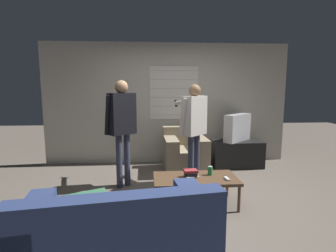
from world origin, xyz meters
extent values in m
plane|color=#665B51|center=(0.00, 0.00, 0.00)|extent=(16.00, 16.00, 0.00)
cube|color=#BCB7A8|center=(0.00, 2.03, 1.27)|extent=(5.20, 0.06, 2.55)
cube|color=silver|center=(0.14, 1.99, 1.51)|extent=(1.04, 0.02, 1.12)
cube|color=#A4A099|center=(0.14, 1.98, 1.04)|extent=(1.02, 0.00, 0.01)
cube|color=#A4A099|center=(0.14, 1.98, 1.23)|extent=(1.02, 0.00, 0.01)
cube|color=#A4A099|center=(0.14, 1.98, 1.41)|extent=(1.02, 0.00, 0.01)
cube|color=#A4A099|center=(0.14, 1.98, 1.60)|extent=(1.02, 0.00, 0.01)
cube|color=#A4A099|center=(0.14, 1.98, 1.79)|extent=(1.02, 0.00, 0.01)
cube|color=#A4A099|center=(0.14, 1.98, 1.97)|extent=(1.02, 0.00, 0.01)
cube|color=navy|center=(-0.69, -1.30, 0.21)|extent=(1.82, 1.12, 0.42)
cube|color=navy|center=(-0.64, -1.64, 0.60)|extent=(1.73, 0.43, 0.37)
cube|color=navy|center=(-1.42, -1.40, 0.51)|extent=(0.36, 0.91, 0.19)
cube|color=navy|center=(0.04, -1.20, 0.51)|extent=(0.36, 0.91, 0.19)
cube|color=#38704C|center=(-0.99, -1.30, 0.52)|extent=(0.42, 0.35, 0.37)
cube|color=gray|center=(0.30, 1.36, 0.23)|extent=(0.83, 0.92, 0.46)
cube|color=gray|center=(0.29, 1.71, 0.64)|extent=(0.81, 0.22, 0.37)
cube|color=gray|center=(0.58, 1.37, 0.56)|extent=(0.26, 0.91, 0.21)
cube|color=gray|center=(0.01, 1.35, 0.56)|extent=(0.26, 0.91, 0.21)
cube|color=brown|center=(0.23, -0.17, 0.38)|extent=(1.15, 0.60, 0.04)
cylinder|color=brown|center=(-0.31, 0.08, 0.18)|extent=(0.04, 0.04, 0.36)
cylinder|color=brown|center=(0.76, 0.08, 0.18)|extent=(0.04, 0.04, 0.36)
cylinder|color=brown|center=(-0.31, -0.43, 0.18)|extent=(0.04, 0.04, 0.36)
cylinder|color=brown|center=(0.76, -0.43, 0.18)|extent=(0.04, 0.04, 0.36)
cube|color=black|center=(1.40, 1.55, 0.27)|extent=(1.01, 0.52, 0.54)
cube|color=#B2B2B7|center=(1.40, 1.55, 0.81)|extent=(0.68, 0.63, 0.55)
cube|color=black|center=(1.33, 1.63, 0.81)|extent=(0.47, 0.42, 0.45)
cylinder|color=#33384C|center=(-0.89, 0.55, 0.44)|extent=(0.10, 0.10, 0.88)
cylinder|color=#33384C|center=(-0.77, 0.64, 0.44)|extent=(0.10, 0.10, 0.88)
cube|color=black|center=(-0.83, 0.60, 1.21)|extent=(0.46, 0.42, 0.66)
sphere|color=#A87A56|center=(-0.83, 0.60, 1.63)|extent=(0.21, 0.21, 0.21)
cylinder|color=black|center=(-1.04, 0.49, 1.20)|extent=(0.15, 0.17, 0.63)
cylinder|color=black|center=(-0.82, 0.96, 1.37)|extent=(0.42, 0.51, 0.33)
cube|color=white|center=(-0.99, 1.19, 1.24)|extent=(0.08, 0.09, 0.13)
cylinder|color=#33384C|center=(0.29, 0.57, 0.42)|extent=(0.10, 0.10, 0.85)
cylinder|color=#33384C|center=(0.40, 0.69, 0.42)|extent=(0.10, 0.10, 0.85)
cube|color=beige|center=(0.34, 0.63, 1.17)|extent=(0.47, 0.47, 0.64)
sphere|color=#846042|center=(0.34, 0.63, 1.57)|extent=(0.20, 0.20, 0.20)
cylinder|color=beige|center=(0.13, 0.48, 1.16)|extent=(0.16, 0.16, 0.61)
cylinder|color=beige|center=(0.31, 1.01, 1.39)|extent=(0.48, 0.48, 0.19)
cube|color=black|center=(0.10, 1.22, 1.33)|extent=(0.06, 0.06, 0.13)
cube|color=beige|center=(0.17, -0.17, 0.41)|extent=(0.21, 0.19, 0.03)
cube|color=black|center=(0.16, -0.16, 0.44)|extent=(0.19, 0.14, 0.04)
cube|color=maroon|center=(0.16, -0.16, 0.48)|extent=(0.19, 0.15, 0.03)
cylinder|color=#238E47|center=(0.45, -0.09, 0.46)|extent=(0.07, 0.07, 0.12)
cylinder|color=silver|center=(0.45, -0.09, 0.52)|extent=(0.06, 0.06, 0.00)
cube|color=white|center=(0.63, -0.29, 0.41)|extent=(0.05, 0.13, 0.02)
camera|label=1|loc=(-0.41, -3.60, 1.62)|focal=28.00mm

